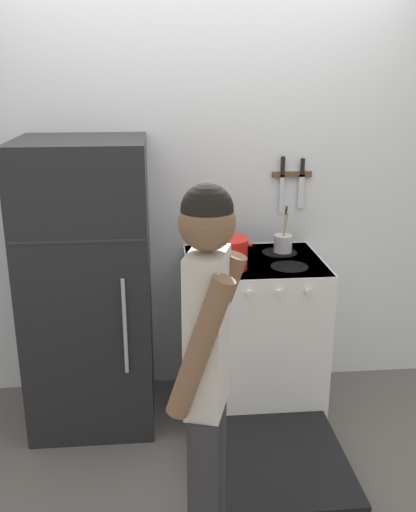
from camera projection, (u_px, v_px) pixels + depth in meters
The scene contains 9 objects.
ground_plane at pixel (198, 379), 3.80m from camera, with size 14.00×14.00×0.00m, color #5B5654.
wall_back at pixel (197, 189), 3.44m from camera, with size 10.00×0.06×2.55m.
refrigerator at pixel (89, 286), 3.18m from camera, with size 0.68×0.69×1.62m.
stove_range at pixel (253, 338), 3.34m from camera, with size 0.78×1.40×0.93m.
dutch_oven_pot at pixel (227, 253), 3.07m from camera, with size 0.28×0.24×0.20m.
tea_kettle at pixel (223, 242), 3.32m from camera, with size 0.20×0.16×0.23m.
utensil_jar at pixel (283, 243), 3.36m from camera, with size 0.11×0.11×0.28m.
person at pixel (207, 375), 2.03m from camera, with size 0.32×0.38×1.61m.
wall_knife_strip at pixel (292, 175), 3.42m from camera, with size 0.24×0.03×0.34m.
Camera 1 is at (-0.24, -3.35, 1.95)m, focal length 40.00 mm.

